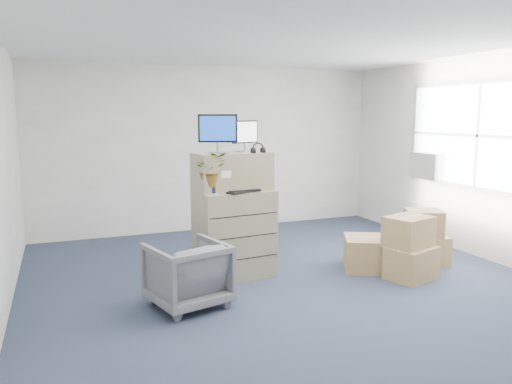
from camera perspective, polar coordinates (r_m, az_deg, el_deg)
ground at (r=5.72m, az=5.26°, el=-11.56°), size 7.00×7.00×0.00m
wall_back at (r=8.65m, az=-5.19°, el=4.93°), size 6.00×0.02×2.80m
wall_right at (r=7.27m, az=27.15°, el=3.23°), size 0.02×7.00×2.80m
window at (r=7.55m, az=24.18°, el=5.89°), size 0.07×2.72×1.52m
ac_unit at (r=8.18m, az=19.04°, el=2.84°), size 0.24×0.60×0.40m
filing_cabinet_lower at (r=6.17m, az=-2.48°, el=-4.78°), size 0.97×0.65×1.07m
filing_cabinet_upper at (r=6.08m, az=-2.74°, el=2.36°), size 0.96×0.55×0.46m
monitor_left at (r=5.96m, az=-4.39°, el=6.92°), size 0.45×0.24×0.46m
monitor_right at (r=6.16m, az=-1.25°, el=6.61°), size 0.38×0.21×0.38m
headphones at (r=6.01m, az=0.24°, el=4.92°), size 0.16×0.03×0.16m
keyboard at (r=5.94m, az=-1.53°, el=0.08°), size 0.48×0.34×0.02m
mouse at (r=6.15m, az=0.87°, el=0.45°), size 0.11×0.08×0.03m
water_bottle at (r=6.17m, az=-2.02°, el=1.59°), size 0.08×0.08×0.27m
phone_dock at (r=6.08m, az=-3.00°, el=0.59°), size 0.06×0.05×0.13m
external_drive at (r=6.30m, az=0.06°, el=0.75°), size 0.22×0.19×0.06m
tissue_box at (r=6.29m, az=-0.24°, el=1.38°), size 0.23×0.13×0.08m
potted_plant at (r=5.81m, az=-5.19°, el=1.99°), size 0.37×0.41×0.40m
office_chair at (r=5.32m, az=-7.86°, el=-8.91°), size 0.88×0.85×0.75m
cardboard_boxes at (r=6.76m, az=16.58°, el=-6.04°), size 1.51×1.20×0.77m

